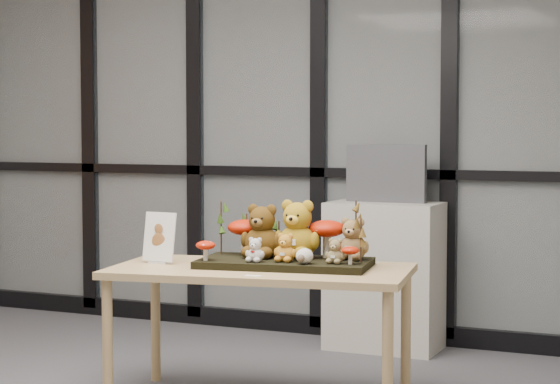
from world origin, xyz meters
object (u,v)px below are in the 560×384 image
at_px(bear_beige_small, 335,250).
at_px(mushroom_front_right, 350,254).
at_px(mushroom_back_right, 327,237).
at_px(cabinet, 384,276).
at_px(display_table, 261,281).
at_px(sign_holder, 159,240).
at_px(mushroom_back_left, 245,235).
at_px(plush_cream_hedgehog, 305,255).
at_px(bear_white_bow, 255,248).
at_px(bear_brown_medium, 262,228).
at_px(mushroom_front_left, 206,250).
at_px(bear_small_yellow, 286,246).
at_px(bear_tan_back, 353,237).
at_px(monitor, 386,173).
at_px(diorama_tray, 285,263).

distance_m(bear_beige_small, mushroom_front_right, 0.08).
relative_size(mushroom_back_right, mushroom_front_right, 2.19).
relative_size(mushroom_front_right, cabinet, 0.10).
bearing_deg(display_table, sign_holder, 178.18).
height_order(display_table, mushroom_back_right, mushroom_back_right).
bearing_deg(mushroom_back_left, plush_cream_hedgehog, -26.75).
xyz_separation_m(bear_beige_small, mushroom_back_right, (-0.11, 0.18, 0.04)).
height_order(display_table, bear_beige_small, bear_beige_small).
relative_size(bear_beige_small, plush_cream_hedgehog, 1.59).
bearing_deg(bear_white_bow, bear_brown_medium, 95.02).
xyz_separation_m(mushroom_back_right, mushroom_front_left, (-0.49, -0.33, -0.05)).
distance_m(bear_small_yellow, bear_white_bow, 0.14).
distance_m(bear_tan_back, mushroom_front_left, 0.71).
bearing_deg(mushroom_front_left, mushroom_back_right, 33.95).
distance_m(bear_small_yellow, monitor, 1.47).
relative_size(mushroom_back_right, monitor, 0.42).
distance_m(mushroom_front_left, monitor, 1.63).
relative_size(bear_tan_back, mushroom_front_right, 2.39).
bearing_deg(plush_cream_hedgehog, monitor, 83.81).
bearing_deg(mushroom_front_right, mushroom_back_right, 136.18).
relative_size(display_table, sign_holder, 6.03).
distance_m(bear_brown_medium, plush_cream_hedgehog, 0.33).
height_order(mushroom_front_left, cabinet, cabinet).
height_order(sign_holder, cabinet, sign_holder).
relative_size(bear_small_yellow, mushroom_front_left, 1.43).
relative_size(bear_white_bow, bear_beige_small, 1.00).
relative_size(plush_cream_hedgehog, monitor, 0.17).
xyz_separation_m(display_table, mushroom_back_right, (0.26, 0.21, 0.20)).
height_order(plush_cream_hedgehog, sign_holder, sign_holder).
xyz_separation_m(bear_beige_small, plush_cream_hedgehog, (-0.13, -0.07, -0.02)).
distance_m(diorama_tray, mushroom_back_right, 0.25).
height_order(bear_small_yellow, sign_holder, sign_holder).
distance_m(bear_tan_back, bear_white_bow, 0.48).
xyz_separation_m(display_table, mushroom_front_left, (-0.23, -0.12, 0.16)).
relative_size(bear_tan_back, mushroom_front_left, 2.12).
distance_m(mushroom_front_left, mushroom_front_right, 0.70).
xyz_separation_m(bear_small_yellow, cabinet, (0.03, 1.42, -0.33)).
relative_size(bear_brown_medium, mushroom_back_right, 1.41).
height_order(bear_small_yellow, plush_cream_hedgehog, bear_small_yellow).
bearing_deg(mushroom_front_left, sign_holder, 170.12).
relative_size(mushroom_back_left, sign_holder, 0.77).
bearing_deg(sign_holder, mushroom_back_right, 23.70).
relative_size(bear_tan_back, mushroom_back_left, 1.15).
relative_size(mushroom_front_left, mushroom_front_right, 1.12).
height_order(mushroom_front_right, cabinet, cabinet).
bearing_deg(diorama_tray, mushroom_front_right, -15.44).
distance_m(diorama_tray, mushroom_back_left, 0.30).
relative_size(display_table, mushroom_front_right, 16.36).
height_order(display_table, mushroom_front_right, mushroom_front_right).
bearing_deg(bear_tan_back, mushroom_front_right, -83.42).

